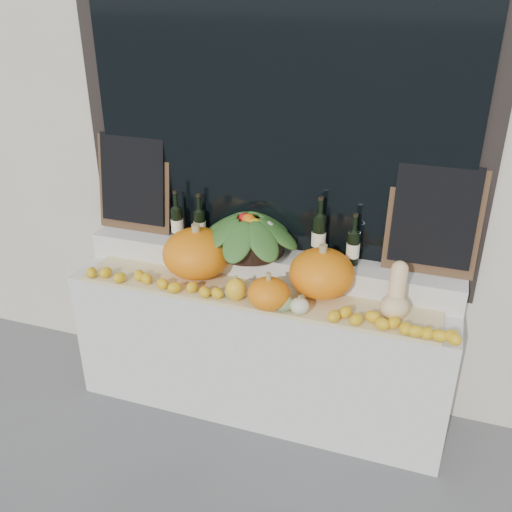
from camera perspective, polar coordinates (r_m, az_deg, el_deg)
storefront_facade at (r=3.64m, az=4.34°, el=21.69°), size 7.00×0.94×4.50m
display_sill at (r=3.63m, az=0.39°, el=-9.12°), size 2.30×0.55×0.88m
rear_tier at (r=3.47m, az=1.19°, el=-0.77°), size 2.30×0.25×0.16m
straw_bedding at (r=3.28m, az=-0.28°, el=-3.93°), size 2.10×0.32×0.02m
pumpkin_left at (r=3.41m, az=-5.91°, el=0.28°), size 0.53×0.53×0.29m
pumpkin_right at (r=3.22m, az=6.60°, el=-1.72°), size 0.37×0.37×0.27m
pumpkin_center at (r=3.09m, az=1.25°, el=-3.80°), size 0.29×0.29×0.18m
butternut_squash at (r=3.10m, az=13.81°, el=-3.90°), size 0.15×0.21×0.29m
decorative_gourds at (r=3.14m, az=0.49°, el=-4.11°), size 0.50×0.14×0.15m
lemon_heap at (r=3.17m, az=-0.93°, el=-4.20°), size 2.20×0.16×0.06m
produce_bowl at (r=3.41m, az=-0.73°, el=2.39°), size 0.65×0.65×0.25m
wine_bottle_far_left at (r=3.59m, az=-7.89°, el=3.29°), size 0.08×0.08×0.32m
wine_bottle_near_left at (r=3.56m, az=-5.64°, el=3.10°), size 0.08×0.08×0.31m
wine_bottle_tall at (r=3.34m, az=6.29°, el=1.96°), size 0.08×0.08×0.37m
wine_bottle_near_right at (r=3.33m, az=6.36°, el=1.98°), size 0.08×0.08×0.38m
wine_bottle_far_right at (r=3.30m, az=9.68°, el=0.85°), size 0.08×0.08×0.31m
chalkboard_left at (r=3.72m, az=-12.18°, el=7.30°), size 0.50×0.12×0.62m
chalkboard_right at (r=3.23m, az=17.38°, el=3.64°), size 0.50×0.12×0.62m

